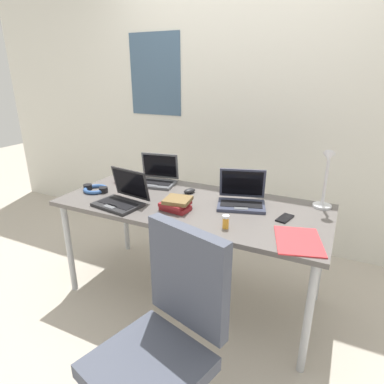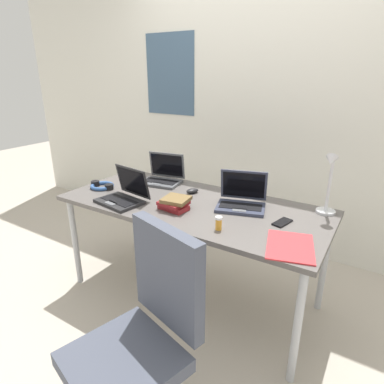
{
  "view_description": "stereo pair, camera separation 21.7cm",
  "coord_description": "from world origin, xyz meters",
  "px_view_note": "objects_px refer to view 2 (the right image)",
  "views": [
    {
      "loc": [
        0.89,
        -1.84,
        1.57
      ],
      "look_at": [
        0.0,
        0.0,
        0.82
      ],
      "focal_mm": 30.4,
      "sensor_mm": 36.0,
      "label": 1
    },
    {
      "loc": [
        1.08,
        -1.73,
        1.57
      ],
      "look_at": [
        0.0,
        0.0,
        0.82
      ],
      "focal_mm": 30.4,
      "sensor_mm": 36.0,
      "label": 2
    }
  ],
  "objects_px": {
    "desk_lamp": "(329,185)",
    "laptop_front_left": "(163,177)",
    "computer_mouse": "(192,191)",
    "paper_folder_near_lamp": "(290,246)",
    "laptop_front_right": "(241,200)",
    "book_stack": "(174,203)",
    "cell_phone": "(282,222)",
    "coffee_mug": "(128,174)",
    "pill_bottle": "(219,223)",
    "laptop_by_keyboard": "(123,195)",
    "headphones": "(102,186)",
    "office_chair": "(139,355)"
  },
  "relations": [
    {
      "from": "desk_lamp",
      "to": "laptop_front_left",
      "type": "xyz_separation_m",
      "value": [
        -1.23,
        -0.03,
        -0.15
      ]
    },
    {
      "from": "computer_mouse",
      "to": "paper_folder_near_lamp",
      "type": "relative_size",
      "value": 0.31
    },
    {
      "from": "laptop_front_left",
      "to": "laptop_front_right",
      "type": "xyz_separation_m",
      "value": [
        0.74,
        -0.13,
        0.0
      ]
    },
    {
      "from": "book_stack",
      "to": "paper_folder_near_lamp",
      "type": "height_order",
      "value": "book_stack"
    },
    {
      "from": "cell_phone",
      "to": "coffee_mug",
      "type": "bearing_deg",
      "value": -172.61
    },
    {
      "from": "pill_bottle",
      "to": "desk_lamp",
      "type": "bearing_deg",
      "value": 48.9
    },
    {
      "from": "laptop_front_left",
      "to": "paper_folder_near_lamp",
      "type": "relative_size",
      "value": 1.1
    },
    {
      "from": "paper_folder_near_lamp",
      "to": "coffee_mug",
      "type": "bearing_deg",
      "value": 164.53
    },
    {
      "from": "pill_bottle",
      "to": "coffee_mug",
      "type": "xyz_separation_m",
      "value": [
        -1.06,
        0.42,
        0.0
      ]
    },
    {
      "from": "coffee_mug",
      "to": "desk_lamp",
      "type": "bearing_deg",
      "value": 4.07
    },
    {
      "from": "laptop_by_keyboard",
      "to": "cell_phone",
      "type": "xyz_separation_m",
      "value": [
        1.03,
        0.24,
        -0.04
      ]
    },
    {
      "from": "desk_lamp",
      "to": "computer_mouse",
      "type": "distance_m",
      "value": 0.92
    },
    {
      "from": "desk_lamp",
      "to": "laptop_front_right",
      "type": "bearing_deg",
      "value": -161.82
    },
    {
      "from": "cell_phone",
      "to": "laptop_by_keyboard",
      "type": "bearing_deg",
      "value": -153.2
    },
    {
      "from": "laptop_front_right",
      "to": "paper_folder_near_lamp",
      "type": "xyz_separation_m",
      "value": [
        0.42,
        -0.35,
        -0.04
      ]
    },
    {
      "from": "laptop_by_keyboard",
      "to": "laptop_front_right",
      "type": "bearing_deg",
      "value": 24.98
    },
    {
      "from": "laptop_front_right",
      "to": "cell_phone",
      "type": "xyz_separation_m",
      "value": [
        0.31,
        -0.1,
        -0.04
      ]
    },
    {
      "from": "headphones",
      "to": "paper_folder_near_lamp",
      "type": "xyz_separation_m",
      "value": [
        1.49,
        -0.14,
        -0.01
      ]
    },
    {
      "from": "cell_phone",
      "to": "coffee_mug",
      "type": "xyz_separation_m",
      "value": [
        -1.35,
        0.15,
        0.04
      ]
    },
    {
      "from": "paper_folder_near_lamp",
      "to": "headphones",
      "type": "bearing_deg",
      "value": 174.6
    },
    {
      "from": "coffee_mug",
      "to": "office_chair",
      "type": "xyz_separation_m",
      "value": [
        1.03,
        -1.09,
        -0.39
      ]
    },
    {
      "from": "computer_mouse",
      "to": "cell_phone",
      "type": "xyz_separation_m",
      "value": [
        0.72,
        -0.15,
        -0.01
      ]
    },
    {
      "from": "laptop_front_left",
      "to": "headphones",
      "type": "relative_size",
      "value": 1.59
    },
    {
      "from": "laptop_front_left",
      "to": "computer_mouse",
      "type": "relative_size",
      "value": 3.54
    },
    {
      "from": "headphones",
      "to": "pill_bottle",
      "type": "relative_size",
      "value": 2.71
    },
    {
      "from": "desk_lamp",
      "to": "paper_folder_near_lamp",
      "type": "height_order",
      "value": "desk_lamp"
    },
    {
      "from": "laptop_front_left",
      "to": "cell_phone",
      "type": "bearing_deg",
      "value": -12.63
    },
    {
      "from": "desk_lamp",
      "to": "pill_bottle",
      "type": "height_order",
      "value": "desk_lamp"
    },
    {
      "from": "office_chair",
      "to": "laptop_front_left",
      "type": "bearing_deg",
      "value": 121.89
    },
    {
      "from": "desk_lamp",
      "to": "headphones",
      "type": "relative_size",
      "value": 1.87
    },
    {
      "from": "desk_lamp",
      "to": "coffee_mug",
      "type": "bearing_deg",
      "value": -175.93
    },
    {
      "from": "book_stack",
      "to": "computer_mouse",
      "type": "bearing_deg",
      "value": 100.41
    },
    {
      "from": "cell_phone",
      "to": "headphones",
      "type": "bearing_deg",
      "value": -161.46
    },
    {
      "from": "book_stack",
      "to": "paper_folder_near_lamp",
      "type": "xyz_separation_m",
      "value": [
        0.78,
        -0.09,
        -0.04
      ]
    },
    {
      "from": "desk_lamp",
      "to": "cell_phone",
      "type": "xyz_separation_m",
      "value": [
        -0.18,
        -0.26,
        -0.19
      ]
    },
    {
      "from": "book_stack",
      "to": "paper_folder_near_lamp",
      "type": "relative_size",
      "value": 0.64
    },
    {
      "from": "laptop_by_keyboard",
      "to": "coffee_mug",
      "type": "height_order",
      "value": "laptop_by_keyboard"
    },
    {
      "from": "laptop_front_right",
      "to": "pill_bottle",
      "type": "bearing_deg",
      "value": -86.12
    },
    {
      "from": "headphones",
      "to": "pill_bottle",
      "type": "xyz_separation_m",
      "value": [
        1.09,
        -0.16,
        0.03
      ]
    },
    {
      "from": "paper_folder_near_lamp",
      "to": "coffee_mug",
      "type": "distance_m",
      "value": 1.52
    },
    {
      "from": "computer_mouse",
      "to": "pill_bottle",
      "type": "distance_m",
      "value": 0.61
    },
    {
      "from": "book_stack",
      "to": "cell_phone",
      "type": "bearing_deg",
      "value": 13.81
    },
    {
      "from": "desk_lamp",
      "to": "pill_bottle",
      "type": "distance_m",
      "value": 0.72
    },
    {
      "from": "cell_phone",
      "to": "paper_folder_near_lamp",
      "type": "bearing_deg",
      "value": -51.13
    },
    {
      "from": "laptop_by_keyboard",
      "to": "computer_mouse",
      "type": "distance_m",
      "value": 0.5
    },
    {
      "from": "laptop_front_left",
      "to": "laptop_by_keyboard",
      "type": "height_order",
      "value": "laptop_front_left"
    },
    {
      "from": "laptop_front_right",
      "to": "headphones",
      "type": "distance_m",
      "value": 1.08
    },
    {
      "from": "laptop_front_right",
      "to": "paper_folder_near_lamp",
      "type": "relative_size",
      "value": 1.19
    },
    {
      "from": "pill_bottle",
      "to": "paper_folder_near_lamp",
      "type": "bearing_deg",
      "value": 2.7
    },
    {
      "from": "laptop_by_keyboard",
      "to": "coffee_mug",
      "type": "xyz_separation_m",
      "value": [
        -0.32,
        0.39,
        -0.0
      ]
    }
  ]
}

